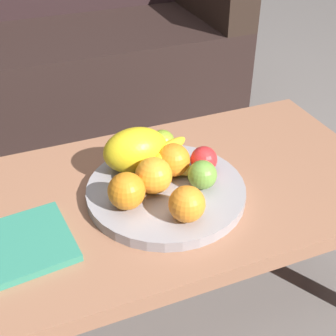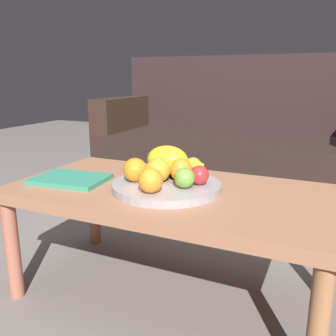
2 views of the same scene
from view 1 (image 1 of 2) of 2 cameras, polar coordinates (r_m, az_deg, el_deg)
ground_plane at (r=1.35m, az=-0.61°, el=-16.20°), size 8.00×8.00×0.00m
coffee_table at (r=1.09m, az=-0.72°, el=-4.56°), size 1.06×0.55×0.40m
couch at (r=2.16m, az=-15.61°, el=13.74°), size 1.70×0.70×0.90m
fruit_bowl at (r=1.04m, az=-0.00°, el=-2.81°), size 0.36×0.36×0.03m
melon_large_front at (r=1.06m, az=-4.05°, el=2.23°), size 0.15×0.11×0.10m
orange_front at (r=0.93m, az=2.28°, el=-4.47°), size 0.08×0.08×0.08m
orange_left at (r=1.05m, az=0.66°, el=0.98°), size 0.08×0.08×0.08m
orange_right at (r=1.00m, az=-1.78°, el=-0.92°), size 0.08×0.08×0.08m
orange_back at (r=0.96m, az=-5.12°, el=-2.84°), size 0.08×0.08×0.08m
apple_front at (r=1.02m, az=4.25°, el=-0.84°), size 0.06×0.06×0.06m
apple_left at (r=1.07m, az=4.42°, el=1.05°), size 0.06×0.06×0.06m
apple_right at (r=1.13m, az=-0.71°, el=3.17°), size 0.06×0.06×0.06m
banana_bunch at (r=1.07m, az=-0.41°, el=1.08°), size 0.15×0.16×0.06m
magazine at (r=0.96m, az=-19.30°, el=-9.50°), size 0.27×0.21×0.02m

